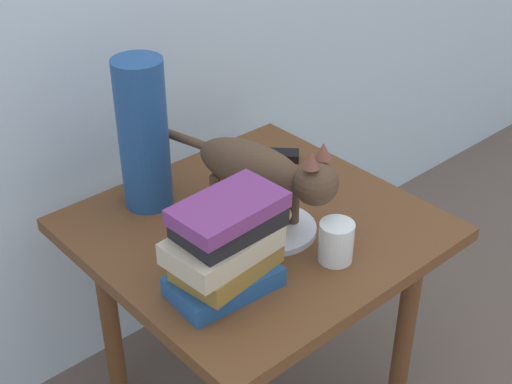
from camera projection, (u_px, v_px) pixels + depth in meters
side_table at (256, 254)px, 1.59m from camera, size 0.69×0.66×0.56m
plate at (274, 229)px, 1.52m from camera, size 0.18×0.18×0.01m
bread_roll at (274, 213)px, 1.51m from camera, size 0.10×0.09×0.05m
cat at (264, 172)px, 1.47m from camera, size 0.15×0.47×0.23m
book_stack at (226, 247)px, 1.32m from camera, size 0.22×0.15×0.19m
green_vase at (143, 135)px, 1.53m from camera, size 0.11×0.11×0.34m
candle_jar at (336, 244)px, 1.42m from camera, size 0.07×0.07×0.08m
tv_remote at (268, 155)px, 1.78m from camera, size 0.14×0.14×0.02m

